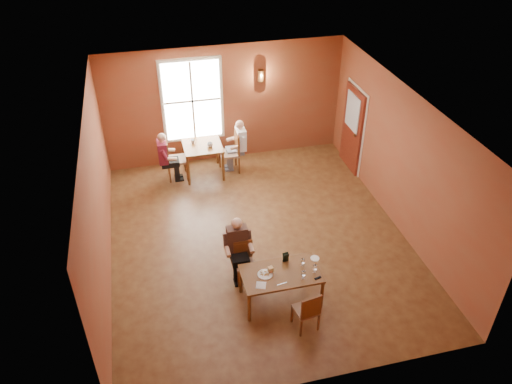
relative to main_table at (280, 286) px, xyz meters
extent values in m
cube|color=brown|center=(0.03, 1.75, -0.32)|extent=(6.00, 7.00, 0.01)
cube|color=brown|center=(0.03, 5.25, 1.18)|extent=(6.00, 0.04, 3.00)
cube|color=brown|center=(0.03, -1.75, 1.18)|extent=(6.00, 0.04, 3.00)
cube|color=brown|center=(-2.97, 1.75, 1.18)|extent=(0.04, 7.00, 3.00)
cube|color=brown|center=(3.03, 1.75, 1.18)|extent=(0.04, 7.00, 3.00)
cube|color=white|center=(0.03, 1.75, 2.68)|extent=(6.00, 7.00, 0.04)
cube|color=white|center=(-0.77, 5.20, 1.38)|extent=(1.36, 0.10, 1.96)
cube|color=maroon|center=(2.97, 4.05, 0.73)|extent=(0.12, 1.04, 2.10)
cylinder|color=brown|center=(0.93, 5.15, 1.88)|extent=(0.16, 0.16, 0.28)
cylinder|color=silver|center=(-0.28, 0.02, 0.34)|extent=(0.28, 0.28, 0.03)
cube|color=tan|center=(-0.17, 0.06, 0.37)|extent=(0.09, 0.09, 0.10)
cube|color=black|center=(0.16, 0.28, 0.41)|extent=(0.11, 0.07, 0.18)
cube|color=silver|center=(-0.06, -0.26, 0.33)|extent=(0.18, 0.04, 0.00)
cube|color=silver|center=(-0.41, -0.21, 0.33)|extent=(0.21, 0.21, 0.01)
cylinder|color=white|center=(0.70, 0.21, 0.33)|extent=(0.18, 0.18, 0.01)
cube|color=black|center=(0.58, -0.28, 0.33)|extent=(0.13, 0.07, 0.02)
imported|color=silver|center=(-0.51, 4.42, 0.55)|extent=(0.14, 0.14, 0.11)
imported|color=white|center=(-0.89, 4.70, 0.54)|extent=(0.11, 0.11, 0.10)
camera|label=1|loc=(-1.93, -6.06, 6.40)|focal=35.00mm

